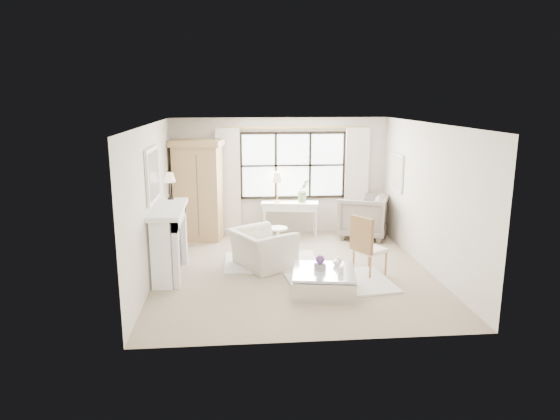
{
  "coord_description": "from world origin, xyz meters",
  "views": [
    {
      "loc": [
        -1.03,
        -8.73,
        3.16
      ],
      "look_at": [
        -0.23,
        0.2,
        1.12
      ],
      "focal_mm": 32.0,
      "sensor_mm": 36.0,
      "label": 1
    }
  ],
  "objects_px": {
    "club_armchair": "(262,249)",
    "coffee_table": "(324,282)",
    "console_table": "(290,219)",
    "armoire": "(198,190)"
  },
  "relations": [
    {
      "from": "armoire",
      "to": "club_armchair",
      "type": "relative_size",
      "value": 2.03
    },
    {
      "from": "armoire",
      "to": "console_table",
      "type": "height_order",
      "value": "armoire"
    },
    {
      "from": "club_armchair",
      "to": "coffee_table",
      "type": "height_order",
      "value": "club_armchair"
    },
    {
      "from": "club_armchair",
      "to": "coffee_table",
      "type": "bearing_deg",
      "value": -174.48
    },
    {
      "from": "armoire",
      "to": "club_armchair",
      "type": "bearing_deg",
      "value": -46.25
    },
    {
      "from": "club_armchair",
      "to": "console_table",
      "type": "bearing_deg",
      "value": -49.03
    },
    {
      "from": "console_table",
      "to": "club_armchair",
      "type": "xyz_separation_m",
      "value": [
        -0.76,
        -2.15,
        -0.04
      ]
    },
    {
      "from": "console_table",
      "to": "coffee_table",
      "type": "xyz_separation_m",
      "value": [
        0.19,
        -3.5,
        -0.22
      ]
    },
    {
      "from": "armoire",
      "to": "console_table",
      "type": "xyz_separation_m",
      "value": [
        2.06,
        0.1,
        -0.74
      ]
    },
    {
      "from": "console_table",
      "to": "coffee_table",
      "type": "distance_m",
      "value": 3.51
    }
  ]
}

